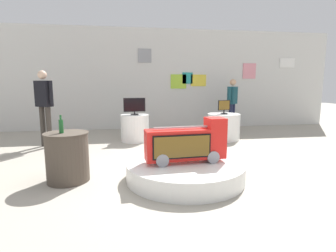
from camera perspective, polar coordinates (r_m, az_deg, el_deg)
The scene contains 12 objects.
ground_plane at distance 4.42m, azimuth 1.05°, elevation -10.19°, with size 30.00×30.00×0.00m, color #A8A091.
back_wall_display at distance 8.81m, azimuth -4.02°, elevation 10.03°, with size 12.64×0.13×3.24m.
main_display_pedestal at distance 4.14m, azimuth 3.73°, elevation -9.59°, with size 1.80×1.80×0.27m, color white.
novelty_firetruck_tv at distance 4.03m, azimuth 4.15°, elevation -3.94°, with size 1.24×0.43×0.67m.
display_pedestal_left_rear at distance 6.87m, azimuth -7.17°, elevation -0.41°, with size 0.72×0.72×0.69m, color white.
tv_on_left_rear at distance 6.79m, azimuth -7.27°, elevation 4.38°, with size 0.55×0.20×0.43m.
display_pedestal_center_rear at distance 7.17m, azimuth 11.90°, elevation -0.13°, with size 0.85×0.85×0.69m, color white.
tv_on_center_rear at distance 7.11m, azimuth 12.04°, elevation 4.19°, with size 0.37×0.18×0.36m.
side_table_round at distance 4.26m, azimuth -20.90°, elevation -6.17°, with size 0.65×0.65×0.75m.
bottle_on_side_table at distance 4.15m, azimuth -22.10°, elevation 0.03°, with size 0.06×0.06×0.27m.
shopper_browsing_near_truck at distance 6.76m, azimuth -25.18°, elevation 4.65°, with size 0.48×0.38×1.77m.
shopper_browsing_rear at distance 8.44m, azimuth 13.71°, elevation 5.28°, with size 0.40×0.43×1.62m.
Camera 1 is at (-0.71, -4.12, 1.45)m, focal length 28.21 mm.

